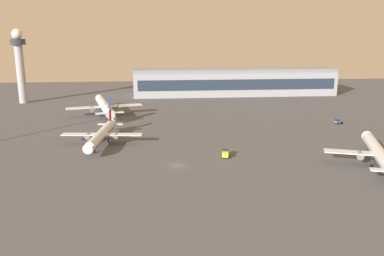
# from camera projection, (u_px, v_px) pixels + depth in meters

# --- Properties ---
(ground_plane) EXTENTS (416.00, 416.00, 0.00)m
(ground_plane) POSITION_uv_depth(u_px,v_px,m) (178.00, 166.00, 116.99)
(ground_plane) COLOR #4C4C51
(terminal_building) EXTENTS (123.44, 22.40, 16.40)m
(terminal_building) POSITION_uv_depth(u_px,v_px,m) (234.00, 82.00, 247.11)
(terminal_building) COLOR #9EA3AD
(terminal_building) RESTS_ON ground
(control_tower) EXTENTS (8.00, 8.00, 39.89)m
(control_tower) POSITION_uv_depth(u_px,v_px,m) (20.00, 61.00, 214.81)
(control_tower) COLOR #A8A8B2
(control_tower) RESTS_ON ground
(airplane_terminal_side) EXTENTS (30.19, 38.36, 10.14)m
(airplane_terminal_side) POSITION_uv_depth(u_px,v_px,m) (379.00, 153.00, 115.82)
(airplane_terminal_side) COLOR silver
(airplane_terminal_side) RESTS_ON ground
(airplane_mid_apron) EXTENTS (28.26, 36.24, 9.29)m
(airplane_mid_apron) POSITION_uv_depth(u_px,v_px,m) (102.00, 134.00, 138.50)
(airplane_mid_apron) COLOR silver
(airplane_mid_apron) RESTS_ON ground
(airplane_taxiway_distant) EXTENTS (35.01, 44.66, 11.58)m
(airplane_taxiway_distant) POSITION_uv_depth(u_px,v_px,m) (104.00, 106.00, 186.49)
(airplane_taxiway_distant) COLOR silver
(airplane_taxiway_distant) RESTS_ON ground
(cargo_loader) EXTENTS (2.84, 4.47, 2.25)m
(cargo_loader) POSITION_uv_depth(u_px,v_px,m) (226.00, 153.00, 124.74)
(cargo_loader) COLOR yellow
(cargo_loader) RESTS_ON ground
(pushback_tug) EXTENTS (3.39, 2.43, 2.05)m
(pushback_tug) POSITION_uv_depth(u_px,v_px,m) (338.00, 122.00, 169.52)
(pushback_tug) COLOR #3372BF
(pushback_tug) RESTS_ON ground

